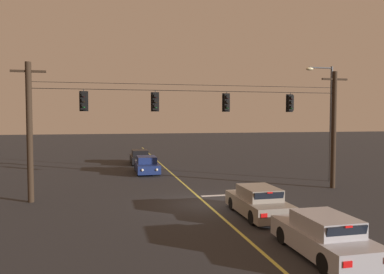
{
  "coord_description": "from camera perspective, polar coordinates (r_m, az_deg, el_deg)",
  "views": [
    {
      "loc": [
        -5.06,
        -18.82,
        4.57
      ],
      "look_at": [
        0.0,
        3.46,
        3.39
      ],
      "focal_mm": 34.53,
      "sensor_mm": 36.0,
      "label": 1
    }
  ],
  "objects": [
    {
      "name": "car_waiting_second_near",
      "position": [
        13.38,
        19.74,
        -14.28
      ],
      "size": [
        1.8,
        4.33,
        1.39
      ],
      "color": "#A5A5AD",
      "rests_on": "ground"
    },
    {
      "name": "car_waiting_near_lane",
      "position": [
        17.73,
        10.19,
        -9.89
      ],
      "size": [
        1.8,
        4.33,
        1.39
      ],
      "color": "gray",
      "rests_on": "ground"
    },
    {
      "name": "lane_centre_stripe",
      "position": [
        28.13,
        -2.27,
        -6.4
      ],
      "size": [
        0.14,
        60.0,
        0.01
      ],
      "primitive_type": "cube",
      "color": "#D1C64C",
      "rests_on": "ground"
    },
    {
      "name": "ground_plane",
      "position": [
        20.02,
        2.23,
        -10.25
      ],
      "size": [
        180.0,
        180.0,
        0.0
      ],
      "primitive_type": "plane",
      "color": "#28282B"
    },
    {
      "name": "traffic_light_left_inner",
      "position": [
        21.45,
        -5.69,
        5.46
      ],
      "size": [
        0.48,
        0.41,
        1.22
      ],
      "color": "black"
    },
    {
      "name": "car_oncoming_lead",
      "position": [
        30.91,
        -7.01,
        -4.37
      ],
      "size": [
        1.8,
        4.42,
        1.39
      ],
      "color": "navy",
      "rests_on": "ground"
    },
    {
      "name": "stop_bar_paint",
      "position": [
        22.3,
        5.75,
        -8.89
      ],
      "size": [
        3.4,
        0.36,
        0.01
      ],
      "primitive_type": "cube",
      "color": "silver",
      "rests_on": "ground"
    },
    {
      "name": "street_lamp_corner",
      "position": [
        28.19,
        20.16,
        3.51
      ],
      "size": [
        2.11,
        0.3,
        8.25
      ],
      "color": "#4C4F54",
      "rests_on": "ground"
    },
    {
      "name": "car_oncoming_trailing",
      "position": [
        37.14,
        -8.04,
        -3.14
      ],
      "size": [
        1.8,
        4.42,
        1.39
      ],
      "color": "black",
      "rests_on": "ground"
    },
    {
      "name": "signal_span_assembly",
      "position": [
        21.89,
        0.58,
        1.3
      ],
      "size": [
        20.21,
        0.32,
        7.57
      ],
      "color": "#2D2116",
      "rests_on": "ground"
    },
    {
      "name": "traffic_light_leftmost",
      "position": [
        21.33,
        -16.4,
        5.37
      ],
      "size": [
        0.48,
        0.41,
        1.22
      ],
      "color": "black"
    },
    {
      "name": "traffic_light_centre",
      "position": [
        22.4,
        5.4,
        5.35
      ],
      "size": [
        0.48,
        0.41,
        1.22
      ],
      "color": "black"
    },
    {
      "name": "traffic_light_right_inner",
      "position": [
        24.05,
        15.0,
        5.1
      ],
      "size": [
        0.48,
        0.41,
        1.22
      ],
      "color": "black"
    }
  ]
}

